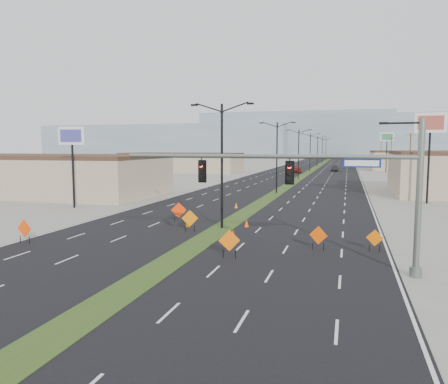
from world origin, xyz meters
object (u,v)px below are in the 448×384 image
(streetlight_2, at_px, (299,153))
(cone_0, at_px, (188,223))
(cone_2, at_px, (247,223))
(construction_sign_3, at_px, (229,241))
(signal_mast, at_px, (325,181))
(car_far, at_px, (291,164))
(construction_sign_0, at_px, (24,229))
(streetlight_6, at_px, (326,149))
(car_left, at_px, (298,170))
(pole_sign_east_near, at_px, (430,129))
(construction_sign_5, at_px, (375,239))
(cone_3, at_px, (236,205))
(construction_sign_2, at_px, (190,219))
(car_mid, at_px, (335,168))
(streetlight_5, at_px, (322,150))
(streetlight_3, at_px, (310,151))
(construction_sign_4, at_px, (318,236))
(pole_sign_east_far, at_px, (387,140))
(construction_sign_1, at_px, (179,211))
(streetlight_0, at_px, (222,162))
(streetlight_4, at_px, (317,150))
(pole_sign_west, at_px, (72,142))
(cone_1, at_px, (233,234))
(streetlight_1, at_px, (277,155))

(streetlight_2, height_order, cone_0, streetlight_2)
(cone_2, bearing_deg, construction_sign_3, -82.87)
(signal_mast, relative_size, cone_2, 25.21)
(car_far, relative_size, construction_sign_0, 2.89)
(streetlight_6, bearing_deg, car_left, -91.58)
(pole_sign_east_near, bearing_deg, car_far, 109.77)
(construction_sign_5, xyz_separation_m, cone_3, (-13.27, 16.56, -0.53))
(construction_sign_2, bearing_deg, car_mid, 66.71)
(construction_sign_3, bearing_deg, streetlight_5, 70.11)
(construction_sign_2, bearing_deg, cone_0, 98.03)
(streetlight_3, xyz_separation_m, cone_0, (-2.88, -84.25, -5.10))
(car_far, bearing_deg, construction_sign_4, -76.34)
(signal_mast, xyz_separation_m, pole_sign_east_far, (10.59, 95.40, 3.57))
(cone_3, relative_size, pole_sign_east_near, 0.06)
(signal_mast, distance_m, streetlight_5, 150.25)
(construction_sign_1, bearing_deg, construction_sign_0, -143.06)
(streetlight_3, bearing_deg, car_mid, 24.32)
(cone_3, bearing_deg, streetlight_0, -81.33)
(cone_0, xyz_separation_m, pole_sign_east_near, (21.58, 21.69, 8.31))
(streetlight_6, distance_m, cone_2, 167.00)
(construction_sign_1, distance_m, construction_sign_3, 13.02)
(pole_sign_east_near, bearing_deg, construction_sign_5, -102.17)
(streetlight_4, bearing_deg, car_left, -94.13)
(construction_sign_2, bearing_deg, signal_mast, -54.86)
(signal_mast, distance_m, streetlight_4, 122.30)
(streetlight_3, height_order, construction_sign_5, streetlight_3)
(streetlight_4, xyz_separation_m, construction_sign_0, (-11.50, -121.00, -4.43))
(streetlight_5, xyz_separation_m, car_mid, (6.40, -53.11, -4.65))
(cone_0, height_order, pole_sign_east_near, pole_sign_east_near)
(streetlight_2, xyz_separation_m, streetlight_5, (0.00, 84.00, 0.00))
(streetlight_5, bearing_deg, construction_sign_5, -85.47)
(construction_sign_0, distance_m, pole_sign_west, 18.82)
(cone_3, bearing_deg, construction_sign_1, -104.81)
(construction_sign_5, xyz_separation_m, cone_1, (-9.71, 1.66, -0.52))
(streetlight_2, height_order, cone_3, streetlight_2)
(cone_0, bearing_deg, construction_sign_0, -134.55)
(streetlight_5, relative_size, car_left, 2.09)
(signal_mast, relative_size, construction_sign_5, 11.50)
(car_left, relative_size, car_far, 0.99)
(streetlight_6, xyz_separation_m, construction_sign_2, (-2.00, -170.06, -4.40))
(streetlight_1, height_order, construction_sign_4, streetlight_1)
(streetlight_0, bearing_deg, cone_3, 98.67)
(car_mid, relative_size, construction_sign_4, 2.95)
(construction_sign_1, relative_size, construction_sign_4, 1.12)
(car_left, xyz_separation_m, construction_sign_0, (-9.01, -86.49, 0.17))
(car_far, xyz_separation_m, pole_sign_east_far, (27.83, -27.71, 7.65))
(streetlight_6, height_order, construction_sign_1, streetlight_6)
(streetlight_3, bearing_deg, car_left, -110.93)
(construction_sign_3, bearing_deg, construction_sign_4, 13.65)
(construction_sign_4, relative_size, construction_sign_5, 1.12)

